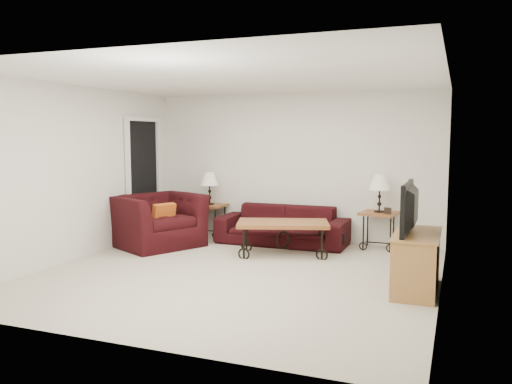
{
  "coord_description": "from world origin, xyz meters",
  "views": [
    {
      "loc": [
        2.64,
        -6.15,
        1.79
      ],
      "look_at": [
        0.0,
        0.7,
        1.0
      ],
      "focal_mm": 36.97,
      "sensor_mm": 36.0,
      "label": 1
    }
  ],
  "objects_px": {
    "sofa": "(282,225)",
    "armchair": "(157,221)",
    "coffee_table": "(283,238)",
    "television": "(416,208)",
    "backpack": "(338,234)",
    "side_table_left": "(210,220)",
    "tv_stand": "(416,262)",
    "side_table_right": "(379,231)",
    "lamp_right": "(380,193)",
    "lamp_left": "(210,188)"
  },
  "relations": [
    {
      "from": "sofa",
      "to": "armchair",
      "type": "distance_m",
      "value": 2.04
    },
    {
      "from": "coffee_table",
      "to": "television",
      "type": "height_order",
      "value": "television"
    },
    {
      "from": "armchair",
      "to": "backpack",
      "type": "relative_size",
      "value": 2.56
    },
    {
      "from": "side_table_left",
      "to": "tv_stand",
      "type": "bearing_deg",
      "value": -30.03
    },
    {
      "from": "side_table_right",
      "to": "sofa",
      "type": "bearing_deg",
      "value": -173.35
    },
    {
      "from": "sofa",
      "to": "lamp_right",
      "type": "xyz_separation_m",
      "value": [
        1.54,
        0.18,
        0.57
      ]
    },
    {
      "from": "coffee_table",
      "to": "tv_stand",
      "type": "xyz_separation_m",
      "value": [
        2.01,
        -1.19,
        0.09
      ]
    },
    {
      "from": "side_table_left",
      "to": "side_table_right",
      "type": "distance_m",
      "value": 2.96
    },
    {
      "from": "lamp_left",
      "to": "tv_stand",
      "type": "relative_size",
      "value": 0.51
    },
    {
      "from": "sofa",
      "to": "lamp_left",
      "type": "distance_m",
      "value": 1.53
    },
    {
      "from": "coffee_table",
      "to": "backpack",
      "type": "bearing_deg",
      "value": 42.16
    },
    {
      "from": "lamp_left",
      "to": "tv_stand",
      "type": "height_order",
      "value": "lamp_left"
    },
    {
      "from": "lamp_right",
      "to": "armchair",
      "type": "height_order",
      "value": "lamp_right"
    },
    {
      "from": "side_table_right",
      "to": "tv_stand",
      "type": "xyz_separation_m",
      "value": [
        0.73,
        -2.13,
        0.04
      ]
    },
    {
      "from": "lamp_right",
      "to": "television",
      "type": "relative_size",
      "value": 0.58
    },
    {
      "from": "side_table_left",
      "to": "coffee_table",
      "type": "relative_size",
      "value": 0.42
    },
    {
      "from": "side_table_left",
      "to": "television",
      "type": "bearing_deg",
      "value": -30.16
    },
    {
      "from": "side_table_left",
      "to": "tv_stand",
      "type": "xyz_separation_m",
      "value": [
        3.69,
        -2.13,
        0.05
      ]
    },
    {
      "from": "side_table_right",
      "to": "coffee_table",
      "type": "bearing_deg",
      "value": -143.66
    },
    {
      "from": "sofa",
      "to": "armchair",
      "type": "bearing_deg",
      "value": -153.91
    },
    {
      "from": "armchair",
      "to": "lamp_right",
      "type": "bearing_deg",
      "value": -45.13
    },
    {
      "from": "coffee_table",
      "to": "backpack",
      "type": "height_order",
      "value": "coffee_table"
    },
    {
      "from": "lamp_left",
      "to": "side_table_right",
      "type": "bearing_deg",
      "value": 0.0
    },
    {
      "from": "television",
      "to": "tv_stand",
      "type": "bearing_deg",
      "value": 90.0
    },
    {
      "from": "side_table_right",
      "to": "armchair",
      "type": "height_order",
      "value": "armchair"
    },
    {
      "from": "side_table_left",
      "to": "lamp_right",
      "type": "bearing_deg",
      "value": 0.0
    },
    {
      "from": "side_table_right",
      "to": "television",
      "type": "xyz_separation_m",
      "value": [
        0.71,
        -2.13,
        0.67
      ]
    },
    {
      "from": "coffee_table",
      "to": "backpack",
      "type": "distance_m",
      "value": 0.94
    },
    {
      "from": "sofa",
      "to": "backpack",
      "type": "height_order",
      "value": "sofa"
    },
    {
      "from": "sofa",
      "to": "side_table_right",
      "type": "relative_size",
      "value": 3.62
    },
    {
      "from": "sofa",
      "to": "coffee_table",
      "type": "bearing_deg",
      "value": -71.16
    },
    {
      "from": "side_table_left",
      "to": "lamp_left",
      "type": "height_order",
      "value": "lamp_left"
    },
    {
      "from": "side_table_left",
      "to": "lamp_right",
      "type": "height_order",
      "value": "lamp_right"
    },
    {
      "from": "side_table_left",
      "to": "coffee_table",
      "type": "distance_m",
      "value": 1.92
    },
    {
      "from": "side_table_right",
      "to": "coffee_table",
      "type": "height_order",
      "value": "side_table_right"
    },
    {
      "from": "side_table_right",
      "to": "lamp_right",
      "type": "distance_m",
      "value": 0.59
    },
    {
      "from": "sofa",
      "to": "television",
      "type": "relative_size",
      "value": 2.12
    },
    {
      "from": "coffee_table",
      "to": "armchair",
      "type": "xyz_separation_m",
      "value": [
        -2.09,
        -0.13,
        0.17
      ]
    },
    {
      "from": "side_table_left",
      "to": "armchair",
      "type": "xyz_separation_m",
      "value": [
        -0.42,
        -1.08,
        0.13
      ]
    },
    {
      "from": "side_table_left",
      "to": "backpack",
      "type": "bearing_deg",
      "value": -7.45
    },
    {
      "from": "sofa",
      "to": "coffee_table",
      "type": "height_order",
      "value": "sofa"
    },
    {
      "from": "lamp_right",
      "to": "coffee_table",
      "type": "bearing_deg",
      "value": -143.66
    },
    {
      "from": "armchair",
      "to": "backpack",
      "type": "xyz_separation_m",
      "value": [
        2.79,
        0.77,
        -0.17
      ]
    },
    {
      "from": "sofa",
      "to": "side_table_right",
      "type": "xyz_separation_m",
      "value": [
        1.54,
        0.18,
        -0.02
      ]
    },
    {
      "from": "lamp_right",
      "to": "tv_stand",
      "type": "bearing_deg",
      "value": -71.12
    },
    {
      "from": "lamp_left",
      "to": "tv_stand",
      "type": "bearing_deg",
      "value": -30.03
    },
    {
      "from": "lamp_left",
      "to": "lamp_right",
      "type": "relative_size",
      "value": 0.97
    },
    {
      "from": "lamp_left",
      "to": "backpack",
      "type": "xyz_separation_m",
      "value": [
        2.38,
        -0.31,
        -0.61
      ]
    },
    {
      "from": "lamp_left",
      "to": "coffee_table",
      "type": "relative_size",
      "value": 0.42
    },
    {
      "from": "side_table_right",
      "to": "lamp_right",
      "type": "xyz_separation_m",
      "value": [
        0.0,
        0.0,
        0.59
      ]
    }
  ]
}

